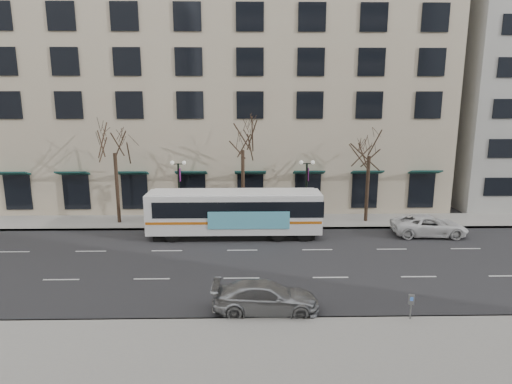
{
  "coord_description": "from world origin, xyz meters",
  "views": [
    {
      "loc": [
        0.36,
        -24.68,
        9.65
      ],
      "look_at": [
        0.9,
        2.09,
        4.0
      ],
      "focal_mm": 30.0,
      "sensor_mm": 36.0,
      "label": 1
    }
  ],
  "objects_px": {
    "tree_far_right": "(370,144)",
    "lamp_post_right": "(306,189)",
    "city_bus": "(236,212)",
    "silver_car": "(266,297)",
    "tree_far_mid": "(243,138)",
    "pay_station": "(411,302)",
    "lamp_post_left": "(179,189)",
    "white_pickup": "(429,226)",
    "tree_far_left": "(114,141)"
  },
  "relations": [
    {
      "from": "lamp_post_left",
      "to": "lamp_post_right",
      "type": "bearing_deg",
      "value": 0.0
    },
    {
      "from": "white_pickup",
      "to": "tree_far_left",
      "type": "bearing_deg",
      "value": 84.48
    },
    {
      "from": "pay_station",
      "to": "silver_car",
      "type": "bearing_deg",
      "value": -176.88
    },
    {
      "from": "tree_far_left",
      "to": "tree_far_right",
      "type": "distance_m",
      "value": 20.0
    },
    {
      "from": "lamp_post_left",
      "to": "white_pickup",
      "type": "relative_size",
      "value": 0.97
    },
    {
      "from": "tree_far_right",
      "to": "lamp_post_left",
      "type": "xyz_separation_m",
      "value": [
        -14.99,
        -0.6,
        -3.48
      ]
    },
    {
      "from": "tree_far_mid",
      "to": "silver_car",
      "type": "xyz_separation_m",
      "value": [
        1.19,
        -15.0,
        -6.18
      ]
    },
    {
      "from": "tree_far_right",
      "to": "white_pickup",
      "type": "height_order",
      "value": "tree_far_right"
    },
    {
      "from": "tree_far_right",
      "to": "tree_far_mid",
      "type": "bearing_deg",
      "value": 180.0
    },
    {
      "from": "tree_far_right",
      "to": "city_bus",
      "type": "xyz_separation_m",
      "value": [
        -10.5,
        -3.51,
        -4.57
      ]
    },
    {
      "from": "lamp_post_right",
      "to": "silver_car",
      "type": "bearing_deg",
      "value": -104.87
    },
    {
      "from": "tree_far_mid",
      "to": "white_pickup",
      "type": "bearing_deg",
      "value": -14.54
    },
    {
      "from": "lamp_post_left",
      "to": "lamp_post_right",
      "type": "distance_m",
      "value": 10.0
    },
    {
      "from": "tree_far_mid",
      "to": "pay_station",
      "type": "height_order",
      "value": "tree_far_mid"
    },
    {
      "from": "tree_far_left",
      "to": "tree_far_mid",
      "type": "relative_size",
      "value": 0.98
    },
    {
      "from": "tree_far_mid",
      "to": "lamp_post_left",
      "type": "distance_m",
      "value": 6.4
    },
    {
      "from": "lamp_post_right",
      "to": "city_bus",
      "type": "relative_size",
      "value": 0.42
    },
    {
      "from": "tree_far_left",
      "to": "white_pickup",
      "type": "bearing_deg",
      "value": -8.52
    },
    {
      "from": "lamp_post_left",
      "to": "silver_car",
      "type": "relative_size",
      "value": 1.05
    },
    {
      "from": "tree_far_right",
      "to": "white_pickup",
      "type": "xyz_separation_m",
      "value": [
        3.7,
        -3.55,
        -5.68
      ]
    },
    {
      "from": "tree_far_left",
      "to": "lamp_post_right",
      "type": "distance_m",
      "value": 15.48
    },
    {
      "from": "tree_far_mid",
      "to": "tree_far_right",
      "type": "relative_size",
      "value": 1.06
    },
    {
      "from": "tree_far_left",
      "to": "lamp_post_right",
      "type": "relative_size",
      "value": 1.6
    },
    {
      "from": "tree_far_left",
      "to": "silver_car",
      "type": "xyz_separation_m",
      "value": [
        11.19,
        -15.0,
        -5.98
      ]
    },
    {
      "from": "tree_far_left",
      "to": "city_bus",
      "type": "xyz_separation_m",
      "value": [
        9.5,
        -3.51,
        -4.85
      ]
    },
    {
      "from": "silver_car",
      "to": "lamp_post_left",
      "type": "bearing_deg",
      "value": 24.92
    },
    {
      "from": "city_bus",
      "to": "pay_station",
      "type": "distance_m",
      "value": 15.0
    },
    {
      "from": "tree_far_mid",
      "to": "white_pickup",
      "type": "xyz_separation_m",
      "value": [
        13.7,
        -3.55,
        -6.16
      ]
    },
    {
      "from": "white_pickup",
      "to": "silver_car",
      "type": "bearing_deg",
      "value": 135.46
    },
    {
      "from": "lamp_post_right",
      "to": "city_bus",
      "type": "distance_m",
      "value": 6.33
    },
    {
      "from": "silver_car",
      "to": "pay_station",
      "type": "distance_m",
      "value": 6.52
    },
    {
      "from": "tree_far_left",
      "to": "lamp_post_left",
      "type": "xyz_separation_m",
      "value": [
        5.01,
        -0.6,
        -3.75
      ]
    },
    {
      "from": "tree_far_left",
      "to": "white_pickup",
      "type": "xyz_separation_m",
      "value": [
        23.7,
        -3.55,
        -5.95
      ]
    },
    {
      "from": "tree_far_left",
      "to": "city_bus",
      "type": "height_order",
      "value": "tree_far_left"
    },
    {
      "from": "silver_car",
      "to": "pay_station",
      "type": "height_order",
      "value": "silver_car"
    },
    {
      "from": "tree_far_mid",
      "to": "silver_car",
      "type": "distance_m",
      "value": 16.27
    },
    {
      "from": "lamp_post_left",
      "to": "pay_station",
      "type": "xyz_separation_m",
      "value": [
        12.59,
        -15.5,
        -1.96
      ]
    },
    {
      "from": "tree_far_right",
      "to": "lamp_post_left",
      "type": "height_order",
      "value": "tree_far_right"
    },
    {
      "from": "tree_far_left",
      "to": "lamp_post_right",
      "type": "xyz_separation_m",
      "value": [
        15.01,
        -0.6,
        -3.75
      ]
    },
    {
      "from": "city_bus",
      "to": "silver_car",
      "type": "xyz_separation_m",
      "value": [
        1.69,
        -11.49,
        -1.13
      ]
    },
    {
      "from": "tree_far_right",
      "to": "lamp_post_right",
      "type": "height_order",
      "value": "tree_far_right"
    },
    {
      "from": "tree_far_left",
      "to": "tree_far_mid",
      "type": "xyz_separation_m",
      "value": [
        10.0,
        0.0,
        0.21
      ]
    },
    {
      "from": "lamp_post_left",
      "to": "white_pickup",
      "type": "xyz_separation_m",
      "value": [
        18.69,
        -2.95,
        -2.2
      ]
    },
    {
      "from": "tree_far_right",
      "to": "silver_car",
      "type": "bearing_deg",
      "value": -120.44
    },
    {
      "from": "lamp_post_right",
      "to": "white_pickup",
      "type": "relative_size",
      "value": 0.97
    },
    {
      "from": "lamp_post_right",
      "to": "pay_station",
      "type": "xyz_separation_m",
      "value": [
        2.59,
        -15.5,
        -1.96
      ]
    },
    {
      "from": "lamp_post_left",
      "to": "lamp_post_right",
      "type": "xyz_separation_m",
      "value": [
        10.0,
        0.0,
        0.0
      ]
    },
    {
      "from": "pay_station",
      "to": "white_pickup",
      "type": "bearing_deg",
      "value": 76.96
    },
    {
      "from": "white_pickup",
      "to": "pay_station",
      "type": "relative_size",
      "value": 4.64
    },
    {
      "from": "pay_station",
      "to": "tree_far_right",
      "type": "bearing_deg",
      "value": 94.39
    }
  ]
}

